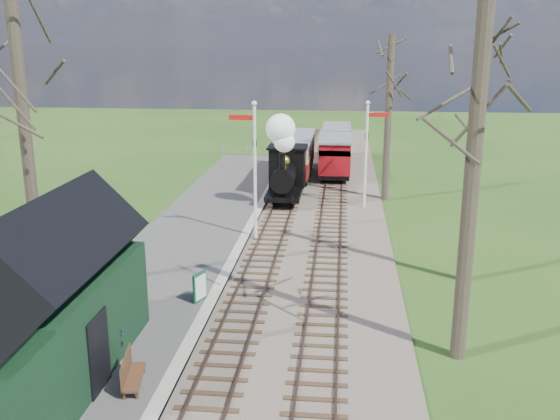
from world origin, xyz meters
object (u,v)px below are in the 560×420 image
(locomotive, at_px, (285,163))
(station_shed, at_px, (54,295))
(coach, at_px, (294,155))
(semaphore_near, at_px, (253,161))
(person, at_px, (117,336))
(bench, at_px, (130,372))
(red_carriage_b, at_px, (336,142))
(semaphore_far, at_px, (368,147))
(red_carriage_a, at_px, (335,156))
(sign_board, at_px, (200,287))

(locomotive, bearing_deg, station_shed, -102.90)
(station_shed, bearing_deg, coach, 80.16)
(semaphore_near, bearing_deg, station_shed, -106.38)
(coach, relative_size, person, 5.77)
(station_shed, bearing_deg, bench, -19.61)
(locomotive, relative_size, red_carriage_b, 0.97)
(semaphore_far, xyz_separation_m, coach, (-4.37, 6.77, -1.71))
(coach, height_order, bench, coach)
(semaphore_near, height_order, bench, semaphore_near)
(red_carriage_a, xyz_separation_m, bench, (-4.71, -26.27, -0.90))
(coach, bearing_deg, semaphore_near, -93.45)
(red_carriage_b, xyz_separation_m, person, (-5.49, -30.46, -0.61))
(coach, bearing_deg, sign_board, -94.42)
(station_shed, bearing_deg, locomotive, 77.10)
(semaphore_near, xyz_separation_m, red_carriage_a, (3.37, 13.49, -2.13))
(semaphore_far, relative_size, person, 4.21)
(locomotive, xyz_separation_m, bench, (-2.10, -19.48, -1.66))
(red_carriage_a, distance_m, sign_board, 21.25)
(semaphore_far, bearing_deg, coach, 122.86)
(semaphore_near, distance_m, locomotive, 6.88)
(red_carriage_b, bearing_deg, semaphore_near, -100.06)
(red_carriage_a, distance_m, bench, 26.70)
(coach, distance_m, red_carriage_a, 2.70)
(sign_board, bearing_deg, coach, 85.58)
(person, bearing_deg, station_shed, 121.84)
(station_shed, xyz_separation_m, bench, (2.19, -0.78, -1.68))
(coach, xyz_separation_m, person, (-2.89, -24.24, -0.76))
(coach, xyz_separation_m, sign_board, (-1.55, -20.11, -0.94))
(bench, distance_m, person, 1.55)
(bench, bearing_deg, locomotive, 83.86)
(red_carriage_a, bearing_deg, bench, -100.16)
(semaphore_near, height_order, red_carriage_a, semaphore_near)
(coach, bearing_deg, red_carriage_b, 67.30)
(coach, relative_size, sign_board, 7.82)
(person, bearing_deg, red_carriage_a, -1.23)
(red_carriage_a, bearing_deg, sign_board, -101.28)
(semaphore_far, xyz_separation_m, red_carriage_a, (-1.77, 7.49, -1.86))
(station_shed, xyz_separation_m, semaphore_far, (8.67, 18.00, 1.08))
(station_shed, distance_m, coach, 25.15)
(semaphore_far, distance_m, locomotive, 4.58)
(station_shed, relative_size, sign_board, 6.28)
(station_shed, xyz_separation_m, locomotive, (4.29, 18.70, -0.02))
(locomotive, bearing_deg, person, -99.00)
(semaphore_far, xyz_separation_m, bench, (-6.48, -18.78, -2.76))
(sign_board, height_order, bench, sign_board)
(sign_board, distance_m, person, 4.35)
(semaphore_far, relative_size, sign_board, 5.71)
(red_carriage_b, distance_m, sign_board, 26.66)
(sign_board, bearing_deg, bench, -95.83)
(red_carriage_b, height_order, sign_board, red_carriage_b)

